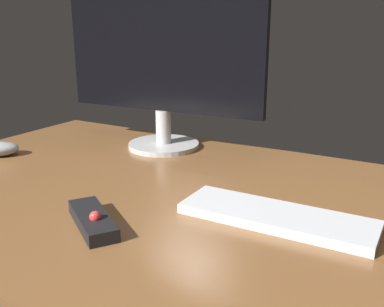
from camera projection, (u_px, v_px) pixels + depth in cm
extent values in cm
cube|color=brown|center=(182.00, 199.00, 91.92)|extent=(140.00, 84.00, 2.00)
cylinder|color=#B8B8B8|center=(164.00, 145.00, 125.46)|extent=(19.75, 19.75, 1.34)
cylinder|color=#B8B8B8|center=(163.00, 127.00, 123.93)|extent=(4.22, 4.22, 9.28)
cube|color=black|center=(162.00, 49.00, 117.85)|extent=(57.96, 5.11, 32.95)
cube|color=silver|center=(276.00, 217.00, 79.39)|extent=(34.61, 11.57, 1.77)
cube|color=black|center=(93.00, 220.00, 77.38)|extent=(16.02, 13.11, 2.35)
sphere|color=red|center=(95.00, 217.00, 75.07)|extent=(2.04, 2.04, 2.04)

